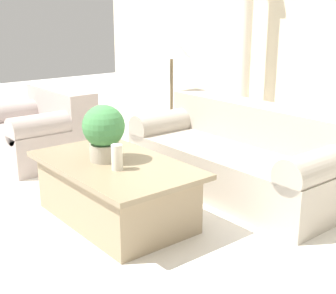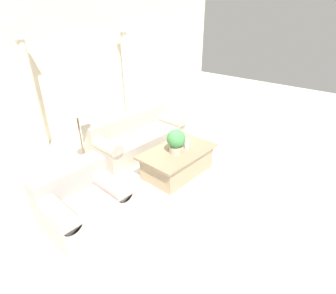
# 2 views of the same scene
# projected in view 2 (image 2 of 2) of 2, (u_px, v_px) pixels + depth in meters

# --- Properties ---
(ground_plane) EXTENTS (16.00, 16.00, 0.00)m
(ground_plane) POSITION_uv_depth(u_px,v_px,m) (162.00, 160.00, 5.45)
(ground_plane) COLOR silver
(wall_back) EXTENTS (10.00, 0.06, 3.20)m
(wall_back) POSITION_uv_depth(u_px,v_px,m) (81.00, 66.00, 6.28)
(wall_back) COLOR beige
(wall_back) RESTS_ON ground_plane
(sofa_long) EXTENTS (2.14, 0.95, 0.78)m
(sofa_long) POSITION_uv_depth(u_px,v_px,m) (137.00, 136.00, 5.76)
(sofa_long) COLOR #ADA393
(sofa_long) RESTS_ON ground_plane
(loveseat) EXTENTS (1.11, 0.95, 0.78)m
(loveseat) POSITION_uv_depth(u_px,v_px,m) (81.00, 200.00, 3.79)
(loveseat) COLOR #B1A19B
(loveseat) RESTS_ON ground_plane
(coffee_table) EXTENTS (1.43, 0.84, 0.49)m
(coffee_table) POSITION_uv_depth(u_px,v_px,m) (178.00, 161.00, 4.93)
(coffee_table) COLOR #998466
(coffee_table) RESTS_ON ground_plane
(potted_plant) EXTENTS (0.34, 0.34, 0.45)m
(potted_plant) POSITION_uv_depth(u_px,v_px,m) (176.00, 140.00, 4.63)
(potted_plant) COLOR #B2A893
(potted_plant) RESTS_ON coffee_table
(pillar_candle) EXTENTS (0.09, 0.09, 0.19)m
(pillar_candle) POSITION_uv_depth(u_px,v_px,m) (187.00, 144.00, 4.84)
(pillar_candle) COLOR silver
(pillar_candle) RESTS_ON coffee_table
(floor_lamp) EXTENTS (0.41, 0.41, 1.35)m
(floor_lamp) POSITION_uv_depth(u_px,v_px,m) (76.00, 111.00, 4.66)
(floor_lamp) COLOR brown
(floor_lamp) RESTS_ON ground_plane
(column_left) EXTENTS (0.23, 0.23, 2.37)m
(column_left) POSITION_uv_depth(u_px,v_px,m) (34.00, 96.00, 5.35)
(column_left) COLOR beige
(column_left) RESTS_ON ground_plane
(column_right) EXTENTS (0.23, 0.23, 2.37)m
(column_right) POSITION_uv_depth(u_px,v_px,m) (126.00, 77.00, 6.98)
(column_right) COLOR beige
(column_right) RESTS_ON ground_plane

